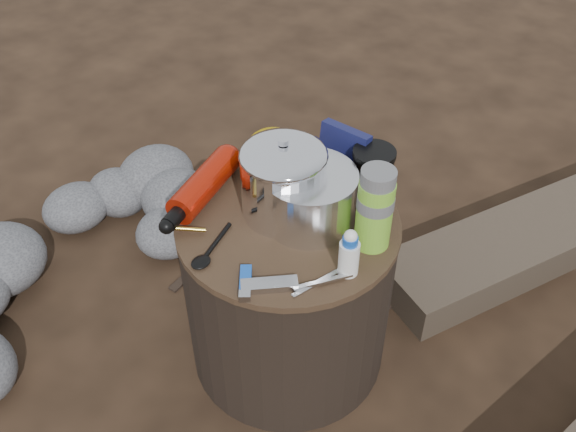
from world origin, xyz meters
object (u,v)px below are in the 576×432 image
Objects in this scene: fuel_bottle at (204,184)px; thermos at (375,209)px; camping_pot at (284,179)px; stump at (288,291)px; travel_mug at (372,177)px.

thermos is (0.39, 0.09, 0.06)m from fuel_bottle.
fuel_bottle is 0.41m from thermos.
camping_pot is at bearing 8.29° from fuel_bottle.
thermos is (0.19, 0.05, 0.33)m from stump.
camping_pot reaches higher than travel_mug.
travel_mug reaches higher than fuel_bottle.
stump is at bearing -122.53° from travel_mug.
stump is 0.36m from travel_mug.
thermos reaches higher than stump.
camping_pot is 0.98× the size of thermos.
stump is 0.38m from thermos.
stump is 0.34m from fuel_bottle.
stump is 0.33m from camping_pot.
thermos is 0.15m from travel_mug.
fuel_bottle is 2.10× the size of travel_mug.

